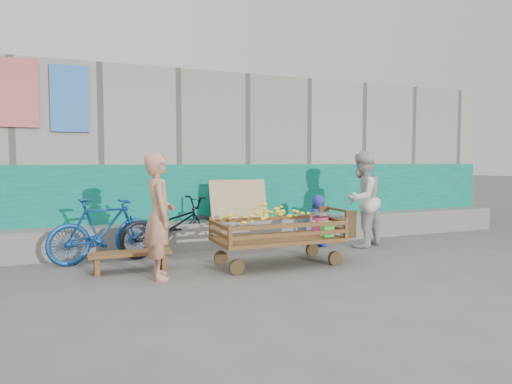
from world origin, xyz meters
name	(u,v)px	position (x,y,z in m)	size (l,w,h in m)	color
ground	(278,280)	(0.00, 0.00, 0.00)	(80.00, 80.00, 0.00)	#55524E
building_wall	(193,161)	(0.00, 4.05, 1.47)	(12.00, 3.50, 3.00)	gray
banana_cart	(276,226)	(0.31, 0.75, 0.55)	(1.92, 0.88, 0.82)	#522E15
bench	(130,257)	(-1.62, 1.14, 0.19)	(1.05, 0.32, 0.26)	#522E15
vendor_man	(159,216)	(-1.33, 0.65, 0.77)	(0.56, 0.37, 1.55)	tan
woman	(362,199)	(2.25, 1.46, 0.81)	(0.79, 0.61, 1.62)	beige
child	(318,221)	(1.57, 1.75, 0.44)	(0.43, 0.28, 0.89)	navy
bicycle_dark	(171,226)	(-0.89, 2.05, 0.45)	(0.59, 1.70, 0.89)	black
bicycle_blue	(103,230)	(-1.91, 1.85, 0.47)	(0.44, 1.55, 0.93)	navy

